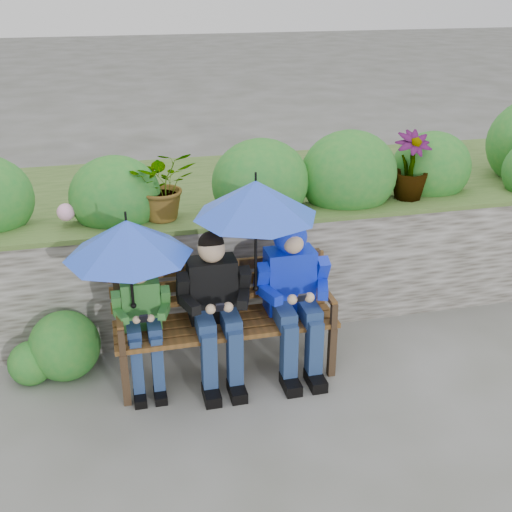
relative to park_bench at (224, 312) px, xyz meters
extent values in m
plane|color=#57574C|center=(0.25, -0.10, -0.50)|extent=(60.00, 60.00, 0.00)
cube|color=#4B463D|center=(0.25, 0.65, 0.00)|extent=(8.00, 0.40, 1.00)
cube|color=#385922|center=(0.25, 0.65, 0.51)|extent=(8.00, 0.42, 0.04)
cube|color=#385922|center=(0.25, 1.85, -0.02)|extent=(8.00, 2.00, 0.96)
ellipsoid|color=#1F7126|center=(-0.72, 0.84, 0.72)|extent=(0.74, 0.59, 0.67)
ellipsoid|color=#1F7126|center=(0.49, 0.83, 0.75)|extent=(0.84, 0.67, 0.75)
ellipsoid|color=#1F7126|center=(1.29, 0.84, 0.76)|extent=(0.87, 0.70, 0.78)
ellipsoid|color=#1F7126|center=(2.16, 0.96, 0.72)|extent=(0.76, 0.61, 0.68)
sphere|color=#E79FC8|center=(-1.12, 0.75, 0.65)|extent=(0.14, 0.14, 0.14)
sphere|color=#E79FC8|center=(0.80, 0.75, 0.65)|extent=(0.14, 0.14, 0.14)
sphere|color=#E79FC8|center=(2.14, 0.75, 0.65)|extent=(0.14, 0.14, 0.14)
imported|color=#1F7126|center=(-0.34, 0.75, 0.82)|extent=(0.53, 0.46, 0.59)
imported|color=#1F7126|center=(1.83, 0.75, 0.82)|extent=(0.33, 0.33, 0.60)
sphere|color=#1F7126|center=(-1.22, 0.25, -0.27)|extent=(0.55, 0.55, 0.55)
sphere|color=#1F7126|center=(-1.48, 0.20, -0.36)|extent=(0.34, 0.34, 0.34)
cube|color=#382819|center=(-0.78, -0.29, -0.29)|extent=(0.06, 0.06, 0.42)
cube|color=#382819|center=(-0.78, 0.13, -0.29)|extent=(0.06, 0.06, 0.42)
cube|color=#382819|center=(0.78, -0.29, -0.29)|extent=(0.06, 0.06, 0.42)
cube|color=#382819|center=(0.78, 0.13, -0.29)|extent=(0.06, 0.06, 0.42)
cube|color=brown|center=(0.00, -0.26, -0.07)|extent=(1.68, 0.09, 0.04)
cube|color=brown|center=(0.00, -0.13, -0.07)|extent=(1.68, 0.09, 0.04)
cube|color=brown|center=(0.00, -0.01, -0.07)|extent=(1.68, 0.09, 0.04)
cube|color=brown|center=(0.00, 0.11, -0.07)|extent=(1.68, 0.09, 0.04)
cube|color=#382819|center=(-0.78, 0.15, 0.15)|extent=(0.05, 0.05, 0.47)
cube|color=brown|center=(-0.78, -0.08, 0.12)|extent=(0.05, 0.44, 0.04)
cube|color=#382819|center=(-0.78, -0.29, 0.02)|extent=(0.05, 0.05, 0.21)
cube|color=#382819|center=(0.78, 0.15, 0.15)|extent=(0.05, 0.05, 0.47)
cube|color=brown|center=(0.78, -0.08, 0.12)|extent=(0.05, 0.44, 0.04)
cube|color=#382819|center=(0.78, -0.29, 0.02)|extent=(0.05, 0.05, 0.21)
cube|color=brown|center=(0.00, 0.16, 0.06)|extent=(1.68, 0.03, 0.08)
cube|color=brown|center=(0.00, 0.16, 0.19)|extent=(1.68, 0.03, 0.08)
cube|color=brown|center=(0.00, 0.16, 0.32)|extent=(1.68, 0.03, 0.08)
cube|color=#207A25|center=(-0.62, 0.02, 0.14)|extent=(0.28, 0.16, 0.38)
sphere|color=#D3AD84|center=(-0.62, 0.00, 0.40)|extent=(0.16, 0.16, 0.16)
sphere|color=tan|center=(-0.62, 0.01, 0.43)|extent=(0.15, 0.15, 0.15)
cube|color=navy|center=(-0.69, -0.11, 0.00)|extent=(0.10, 0.26, 0.10)
cube|color=navy|center=(-0.69, -0.24, -0.25)|extent=(0.08, 0.09, 0.51)
cube|color=black|center=(-0.69, -0.29, -0.47)|extent=(0.09, 0.18, 0.07)
cube|color=navy|center=(-0.54, -0.11, 0.00)|extent=(0.10, 0.26, 0.10)
cube|color=navy|center=(-0.54, -0.24, -0.25)|extent=(0.08, 0.09, 0.51)
cube|color=black|center=(-0.54, -0.29, -0.47)|extent=(0.09, 0.18, 0.07)
cube|color=#207A25|center=(-0.80, -0.02, 0.19)|extent=(0.07, 0.15, 0.21)
cube|color=#207A25|center=(-0.77, -0.13, 0.13)|extent=(0.11, 0.17, 0.06)
sphere|color=#D3AD84|center=(-0.67, -0.20, 0.13)|extent=(0.06, 0.06, 0.06)
cube|color=#207A25|center=(-0.44, -0.02, 0.19)|extent=(0.07, 0.15, 0.21)
cube|color=#207A25|center=(-0.47, -0.13, 0.13)|extent=(0.11, 0.17, 0.06)
sphere|color=#D3AD84|center=(-0.57, -0.20, 0.13)|extent=(0.06, 0.06, 0.06)
cube|color=black|center=(-0.62, -0.21, 0.14)|extent=(0.06, 0.07, 0.09)
cube|color=black|center=(-0.08, 0.02, 0.20)|extent=(0.36, 0.21, 0.49)
sphere|color=#D3AD84|center=(-0.08, 0.00, 0.54)|extent=(0.20, 0.20, 0.20)
sphere|color=black|center=(-0.08, 0.01, 0.57)|extent=(0.19, 0.19, 0.19)
cube|color=navy|center=(-0.18, -0.15, 0.02)|extent=(0.13, 0.34, 0.13)
cube|color=navy|center=(-0.18, -0.32, -0.24)|extent=(0.11, 0.12, 0.52)
cube|color=black|center=(-0.18, -0.38, -0.46)|extent=(0.12, 0.23, 0.09)
cube|color=navy|center=(0.01, -0.15, 0.02)|extent=(0.13, 0.34, 0.13)
cube|color=navy|center=(0.01, -0.32, -0.24)|extent=(0.11, 0.12, 0.52)
cube|color=black|center=(0.01, -0.38, -0.46)|extent=(0.12, 0.23, 0.09)
cube|color=black|center=(-0.31, -0.03, 0.26)|extent=(0.09, 0.20, 0.27)
cube|color=black|center=(-0.28, -0.17, 0.19)|extent=(0.14, 0.23, 0.07)
sphere|color=#D3AD84|center=(-0.15, -0.27, 0.19)|extent=(0.07, 0.07, 0.07)
cube|color=black|center=(0.15, -0.03, 0.26)|extent=(0.09, 0.20, 0.27)
cube|color=black|center=(0.12, -0.17, 0.19)|extent=(0.14, 0.23, 0.07)
sphere|color=#D3AD84|center=(-0.02, -0.27, 0.19)|extent=(0.07, 0.07, 0.07)
cube|color=black|center=(-0.08, -0.28, 0.20)|extent=(0.06, 0.07, 0.09)
cube|color=#000CD7|center=(0.52, 0.02, 0.21)|extent=(0.37, 0.22, 0.50)
sphere|color=#D3AD84|center=(0.52, 0.00, 0.55)|extent=(0.21, 0.21, 0.21)
sphere|color=#000CD7|center=(0.52, 0.03, 0.56)|extent=(0.26, 0.26, 0.26)
sphere|color=#D3AD84|center=(0.52, -0.05, 0.54)|extent=(0.16, 0.16, 0.16)
cube|color=navy|center=(0.43, -0.15, 0.02)|extent=(0.13, 0.35, 0.13)
cube|color=navy|center=(0.43, -0.33, -0.24)|extent=(0.11, 0.12, 0.52)
cube|color=black|center=(0.43, -0.40, -0.46)|extent=(0.12, 0.24, 0.09)
cube|color=navy|center=(0.62, -0.15, 0.02)|extent=(0.13, 0.35, 0.13)
cube|color=navy|center=(0.62, -0.33, -0.24)|extent=(0.11, 0.12, 0.52)
cube|color=black|center=(0.62, -0.40, -0.46)|extent=(0.12, 0.24, 0.09)
cube|color=#000CD7|center=(0.29, -0.03, 0.27)|extent=(0.09, 0.20, 0.28)
cube|color=#000CD7|center=(0.32, -0.18, 0.19)|extent=(0.14, 0.23, 0.08)
sphere|color=#D3AD84|center=(0.46, -0.27, 0.19)|extent=(0.08, 0.08, 0.08)
cube|color=#000CD7|center=(0.76, -0.03, 0.27)|extent=(0.09, 0.20, 0.28)
cube|color=#000CD7|center=(0.73, -0.18, 0.19)|extent=(0.14, 0.23, 0.08)
sphere|color=#D3AD84|center=(0.59, -0.27, 0.19)|extent=(0.08, 0.08, 0.08)
cube|color=black|center=(0.52, -0.29, 0.21)|extent=(0.06, 0.07, 0.09)
cone|color=blue|center=(-0.68, -0.09, 0.72)|extent=(0.90, 0.90, 0.26)
cylinder|color=black|center=(-0.68, -0.09, 0.88)|extent=(0.02, 0.02, 0.06)
cylinder|color=black|center=(-0.68, -0.09, 0.45)|extent=(0.02, 0.02, 0.52)
sphere|color=black|center=(-0.68, -0.09, 0.19)|extent=(0.04, 0.04, 0.04)
cone|color=blue|center=(0.23, -0.08, 0.92)|extent=(0.90, 0.90, 0.27)
cylinder|color=black|center=(0.23, -0.08, 1.09)|extent=(0.02, 0.02, 0.06)
cylinder|color=black|center=(0.23, -0.08, 0.57)|extent=(0.02, 0.02, 0.71)
sphere|color=black|center=(0.23, -0.08, 0.21)|extent=(0.04, 0.04, 0.04)
camera|label=1|loc=(-0.78, -4.25, 2.39)|focal=45.00mm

